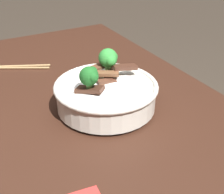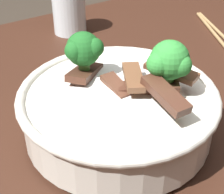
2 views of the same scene
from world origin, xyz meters
The scene contains 3 objects.
dining_table centered at (0.00, 0.00, 0.72)m, with size 1.18×0.76×0.83m.
rice_bowl centered at (0.04, 0.07, 0.88)m, with size 0.25×0.25×0.14m.
chopsticks_pair centered at (-0.31, -0.07, 0.83)m, with size 0.12×0.22×0.01m.
Camera 1 is at (0.64, -0.24, 1.25)m, focal length 51.30 mm.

